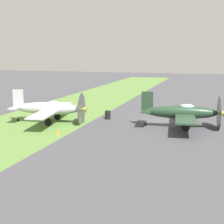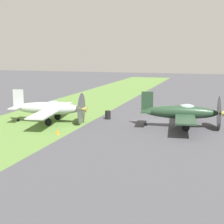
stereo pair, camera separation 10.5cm
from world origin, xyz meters
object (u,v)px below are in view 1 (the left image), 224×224
Objects in this scene: fuel_drum at (108,115)px; supply_crate at (183,107)px; airplane_lead at (182,112)px; airplane_wingman at (49,108)px; runway_marker_cone at (58,132)px.

fuel_drum reaches higher than supply_crate.
airplane_lead is 11.06× the size of supply_crate.
airplane_lead is 11.06× the size of fuel_drum.
airplane_wingman is 22.47× the size of runway_marker_cone.
airplane_wingman is 17.04m from supply_crate.
airplane_lead is 1.01× the size of airplane_wingman.
airplane_wingman is 10.99× the size of supply_crate.
fuel_drum is 10.95m from supply_crate.
runway_marker_cone is at bearing -15.72° from fuel_drum.
airplane_lead is 8.23m from fuel_drum.
airplane_lead reaches higher than fuel_drum.
fuel_drum is 1.00× the size of supply_crate.
runway_marker_cone is (15.87, -9.41, -0.10)m from supply_crate.
airplane_wingman reaches higher than runway_marker_cone.
runway_marker_cone is at bearing 26.28° from airplane_wingman.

